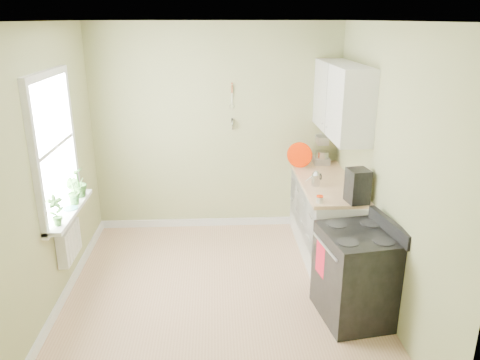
{
  "coord_description": "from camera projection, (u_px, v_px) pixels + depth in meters",
  "views": [
    {
      "loc": [
        -0.02,
        -4.16,
        2.72
      ],
      "look_at": [
        0.24,
        0.55,
        1.09
      ],
      "focal_mm": 35.0,
      "sensor_mm": 36.0,
      "label": 1
    }
  ],
  "objects": [
    {
      "name": "jar",
      "position": [
        320.0,
        199.0,
        4.84
      ],
      "size": [
        0.07,
        0.07,
        0.08
      ],
      "color": "#BEB29B",
      "rests_on": "countertop"
    },
    {
      "name": "floor",
      "position": [
        220.0,
        298.0,
        4.82
      ],
      "size": [
        3.2,
        3.6,
        0.02
      ],
      "primitive_type": "cube",
      "color": "tan",
      "rests_on": "ground"
    },
    {
      "name": "kettle",
      "position": [
        316.0,
        179.0,
        5.32
      ],
      "size": [
        0.17,
        0.1,
        0.17
      ],
      "color": "silver",
      "rests_on": "countertop"
    },
    {
      "name": "window_sill",
      "position": [
        70.0,
        211.0,
        4.73
      ],
      "size": [
        0.18,
        1.14,
        0.04
      ],
      "primitive_type": "cube",
      "color": "white",
      "rests_on": "wall_left"
    },
    {
      "name": "red_tray",
      "position": [
        300.0,
        155.0,
        5.96
      ],
      "size": [
        0.32,
        0.19,
        0.33
      ],
      "primitive_type": "cylinder",
      "rotation": [
        1.45,
        0.0,
        -0.43
      ],
      "color": "red",
      "rests_on": "countertop"
    },
    {
      "name": "stand_mixer",
      "position": [
        321.0,
        150.0,
        6.17
      ],
      "size": [
        0.21,
        0.35,
        0.41
      ],
      "color": "#B2B2B7",
      "rests_on": "countertop"
    },
    {
      "name": "upper_cabinets",
      "position": [
        342.0,
        99.0,
        5.32
      ],
      "size": [
        0.35,
        1.4,
        0.8
      ],
      "primitive_type": "cube",
      "color": "white",
      "rests_on": "wall_right"
    },
    {
      "name": "plant_b",
      "position": [
        72.0,
        191.0,
        4.81
      ],
      "size": [
        0.2,
        0.19,
        0.28
      ],
      "primitive_type": "imported",
      "rotation": [
        0.0,
        0.0,
        2.5
      ],
      "color": "#346226",
      "rests_on": "window_sill"
    },
    {
      "name": "plant_c",
      "position": [
        78.0,
        182.0,
        5.0
      ],
      "size": [
        0.21,
        0.21,
        0.32
      ],
      "primitive_type": "imported",
      "rotation": [
        0.0,
        0.0,
        4.57
      ],
      "color": "#346226",
      "rests_on": "window_sill"
    },
    {
      "name": "wall_utensils",
      "position": [
        232.0,
        114.0,
        5.99
      ],
      "size": [
        0.02,
        0.14,
        0.58
      ],
      "color": "#E4B88B",
      "rests_on": "wall_back"
    },
    {
      "name": "ceiling",
      "position": [
        216.0,
        20.0,
        3.93
      ],
      "size": [
        3.2,
        3.6,
        0.02
      ],
      "primitive_type": "cube",
      "color": "white",
      "rests_on": "wall_back"
    },
    {
      "name": "wall_right",
      "position": [
        387.0,
        170.0,
        4.46
      ],
      "size": [
        0.02,
        3.6,
        2.7
      ],
      "primitive_type": "cube",
      "color": "tan",
      "rests_on": "floor"
    },
    {
      "name": "radiator",
      "position": [
        69.0,
        242.0,
        4.79
      ],
      "size": [
        0.12,
        0.5,
        0.35
      ],
      "primitive_type": "cube",
      "color": "white",
      "rests_on": "wall_left"
    },
    {
      "name": "coffee_maker",
      "position": [
        357.0,
        187.0,
        4.82
      ],
      "size": [
        0.24,
        0.25,
        0.36
      ],
      "color": "black",
      "rests_on": "countertop"
    },
    {
      "name": "wall_back",
      "position": [
        217.0,
        130.0,
        6.08
      ],
      "size": [
        3.2,
        0.02,
        2.7
      ],
      "primitive_type": "cube",
      "color": "tan",
      "rests_on": "floor"
    },
    {
      "name": "plant_a",
      "position": [
        56.0,
        211.0,
        4.29
      ],
      "size": [
        0.19,
        0.18,
        0.3
      ],
      "primitive_type": "imported",
      "rotation": [
        0.0,
        0.0,
        0.57
      ],
      "color": "#346226",
      "rests_on": "window_sill"
    },
    {
      "name": "window",
      "position": [
        54.0,
        147.0,
        4.51
      ],
      "size": [
        0.06,
        1.14,
        1.44
      ],
      "color": "white",
      "rests_on": "wall_left"
    },
    {
      "name": "countertop",
      "position": [
        327.0,
        182.0,
        5.53
      ],
      "size": [
        0.64,
        1.6,
        0.04
      ],
      "primitive_type": "cube",
      "color": "#E4B88B",
      "rests_on": "base_cabinets"
    },
    {
      "name": "wall_left",
      "position": [
        43.0,
        176.0,
        4.29
      ],
      "size": [
        0.02,
        3.6,
        2.7
      ],
      "primitive_type": "cube",
      "color": "tan",
      "rests_on": "floor"
    },
    {
      "name": "stove",
      "position": [
        356.0,
        274.0,
        4.39
      ],
      "size": [
        0.73,
        0.8,
        1.0
      ],
      "color": "black",
      "rests_on": "floor"
    },
    {
      "name": "base_cabinets",
      "position": [
        325.0,
        217.0,
        5.68
      ],
      "size": [
        0.6,
        1.6,
        0.87
      ],
      "primitive_type": "cube",
      "color": "white",
      "rests_on": "floor"
    }
  ]
}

